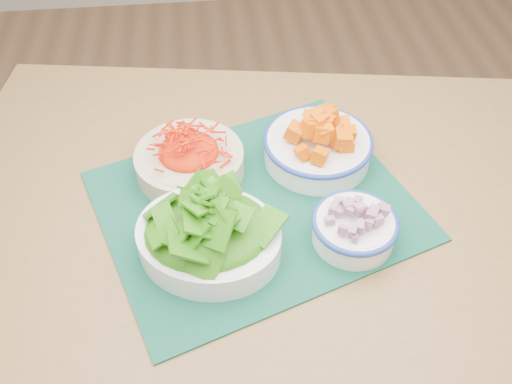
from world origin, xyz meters
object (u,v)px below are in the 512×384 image
Objects in this scene: lettuce_bowl at (208,229)px; onion_bowl at (355,224)px; placemat at (256,205)px; carrot_bowl at (189,156)px; squash_bowl at (318,139)px; table at (278,241)px.

lettuce_bowl is 0.23m from onion_bowl.
lettuce_bowl is (-0.08, -0.09, 0.05)m from placemat.
lettuce_bowl is at bearing -151.89° from placemat.
carrot_bowl is 1.04× the size of squash_bowl.
lettuce_bowl reaches higher than squash_bowl.
squash_bowl is at bearing 1.79° from carrot_bowl.
table is 0.20m from squash_bowl.
carrot_bowl is 0.83× the size of lettuce_bowl.
squash_bowl is (0.23, 0.01, 0.01)m from carrot_bowl.
carrot_bowl is 0.19m from lettuce_bowl.
placemat is 0.14m from lettuce_bowl.
table is 5.82× the size of squash_bowl.
squash_bowl is at bearing 63.33° from lettuce_bowl.
squash_bowl reaches higher than carrot_bowl.
table is 2.59× the size of placemat.
carrot_bowl is 1.43× the size of onion_bowl.
carrot_bowl is at bearing 119.67° from placemat.
carrot_bowl is at bearing 156.20° from table.
onion_bowl is (0.11, -0.09, 0.14)m from table.
onion_bowl is at bearing -30.92° from table.
onion_bowl is (0.25, -0.19, -0.00)m from carrot_bowl.
table is 0.23m from carrot_bowl.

